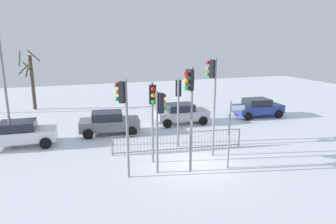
% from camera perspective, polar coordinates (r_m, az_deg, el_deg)
% --- Properties ---
extents(ground_plane, '(60.00, 60.00, 0.00)m').
position_cam_1_polar(ground_plane, '(14.95, 4.81, -10.02)').
color(ground_plane, white).
extents(traffic_light_mid_left, '(0.54, 0.39, 3.82)m').
position_cam_1_polar(traffic_light_mid_left, '(13.26, -1.62, -0.28)').
color(traffic_light_mid_left, slate).
rests_on(traffic_light_mid_left, ground).
extents(traffic_light_rear_left, '(0.52, 0.41, 4.85)m').
position_cam_1_polar(traffic_light_rear_left, '(13.10, 4.18, 2.87)').
color(traffic_light_rear_left, slate).
rests_on(traffic_light_rear_left, ground).
extents(traffic_light_foreground_right, '(0.47, 0.47, 5.13)m').
position_cam_1_polar(traffic_light_foreground_right, '(15.26, 8.49, 5.03)').
color(traffic_light_foreground_right, slate).
rests_on(traffic_light_foreground_right, ground).
extents(traffic_light_foreground_left, '(0.35, 0.56, 4.03)m').
position_cam_1_polar(traffic_light_foreground_left, '(14.17, -2.94, 1.27)').
color(traffic_light_foreground_left, slate).
rests_on(traffic_light_foreground_left, ground).
extents(traffic_light_rear_right, '(0.39, 0.54, 3.92)m').
position_cam_1_polar(traffic_light_rear_right, '(16.71, 2.00, 2.86)').
color(traffic_light_rear_right, slate).
rests_on(traffic_light_rear_right, ground).
extents(traffic_light_mid_right, '(0.51, 0.43, 4.40)m').
position_cam_1_polar(traffic_light_mid_right, '(12.78, -8.54, 1.00)').
color(traffic_light_mid_right, slate).
rests_on(traffic_light_mid_right, ground).
extents(direction_sign_post, '(0.79, 0.09, 3.29)m').
position_cam_1_polar(direction_sign_post, '(14.21, 11.82, -3.65)').
color(direction_sign_post, slate).
rests_on(direction_sign_post, ground).
extents(pedestrian_guard_railing, '(7.21, 0.95, 1.07)m').
position_cam_1_polar(pedestrian_guard_railing, '(16.49, 1.97, -5.62)').
color(pedestrian_guard_railing, slate).
rests_on(pedestrian_guard_railing, ground).
extents(car_silver_far, '(3.86, 2.05, 1.47)m').
position_cam_1_polar(car_silver_far, '(21.85, 2.54, -0.24)').
color(car_silver_far, '#B2B5BA').
rests_on(car_silver_far, ground).
extents(car_blue_near, '(3.88, 2.09, 1.47)m').
position_cam_1_polar(car_blue_near, '(24.82, 16.76, 0.87)').
color(car_blue_near, navy).
rests_on(car_blue_near, ground).
extents(car_grey_mid, '(3.97, 2.29, 1.47)m').
position_cam_1_polar(car_grey_mid, '(19.79, -11.20, -1.95)').
color(car_grey_mid, slate).
rests_on(car_grey_mid, ground).
extents(car_white_trailing, '(3.87, 2.06, 1.47)m').
position_cam_1_polar(car_white_trailing, '(19.16, -26.34, -3.65)').
color(car_white_trailing, silver).
rests_on(car_white_trailing, ground).
extents(street_lamp, '(0.36, 0.36, 6.78)m').
position_cam_1_polar(street_lamp, '(18.28, -28.93, 6.15)').
color(street_lamp, slate).
rests_on(street_lamp, ground).
extents(bare_tree_left, '(1.85, 1.87, 5.20)m').
position_cam_1_polar(bare_tree_left, '(28.55, -24.64, 5.60)').
color(bare_tree_left, '#473828').
rests_on(bare_tree_left, ground).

